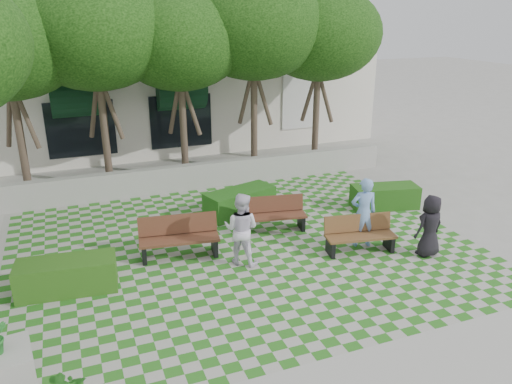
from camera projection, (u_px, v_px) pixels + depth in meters
name	position (u px, v px, depth m)	size (l,w,h in m)	color
ground	(259.00, 266.00, 12.43)	(90.00, 90.00, 0.00)	gray
lawn	(245.00, 249.00, 13.30)	(12.00, 12.00, 0.00)	#2B721E
retaining_wall	(195.00, 176.00, 17.69)	(15.00, 0.36, 0.90)	#9E9B93
bench_east	(360.00, 235.00, 13.07)	(1.91, 0.92, 0.96)	brown
bench_mid	(273.00, 215.00, 14.34)	(1.94, 0.93, 0.98)	#512B1B
bench_west	(179.00, 238.00, 12.80)	(2.10, 0.95, 1.06)	#512C1C
hedge_east	(385.00, 197.00, 16.02)	(2.09, 0.84, 0.73)	#1D4C14
hedge_midright	(240.00, 202.00, 15.53)	(2.22, 0.89, 0.78)	#1A4C14
hedge_west	(67.00, 276.00, 11.25)	(2.16, 0.86, 0.76)	#245015
planter_back	(5.00, 373.00, 8.07)	(1.00, 1.00, 1.48)	#9E9B93
person_blue	(363.00, 213.00, 13.21)	(0.70, 0.46, 1.92)	#78A1DB
person_dark	(430.00, 226.00, 12.74)	(0.80, 0.52, 1.64)	black
person_white	(241.00, 229.00, 12.31)	(0.90, 0.70, 1.86)	silver
tree_row	(131.00, 39.00, 15.21)	(17.70, 13.40, 7.41)	#47382B
building	(170.00, 86.00, 24.19)	(18.00, 8.92, 5.15)	silver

